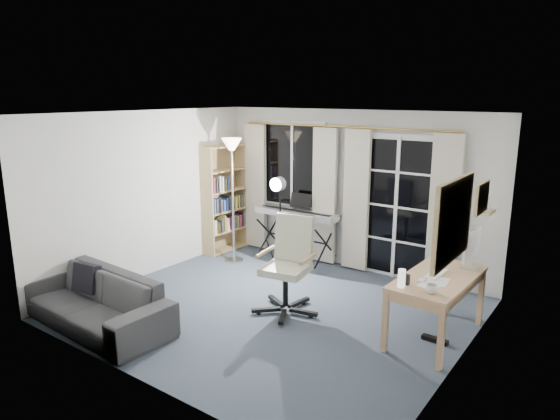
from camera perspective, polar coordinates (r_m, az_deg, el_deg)
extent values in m
cube|color=#3C4957|center=(6.36, -0.83, -11.34)|extent=(4.50, 4.00, 0.02)
cube|color=white|center=(8.08, 1.54, 5.17)|extent=(1.20, 0.06, 1.40)
cube|color=black|center=(8.06, 1.42, 5.15)|extent=(1.10, 0.02, 1.30)
cube|color=white|center=(8.05, 1.38, 5.14)|extent=(0.04, 0.03, 1.30)
cube|color=white|center=(7.33, 13.23, 0.20)|extent=(1.32, 0.06, 2.11)
cube|color=black|center=(7.41, 11.01, 0.46)|extent=(0.55, 0.02, 1.95)
cube|color=black|center=(7.19, 15.34, -0.17)|extent=(0.55, 0.02, 1.95)
cube|color=white|center=(7.29, 13.11, 0.14)|extent=(0.05, 0.04, 2.05)
cube|color=white|center=(7.41, 12.92, -3.44)|extent=(1.15, 0.03, 0.03)
cube|color=white|center=(7.28, 13.12, 0.33)|extent=(1.15, 0.03, 0.03)
cube|color=white|center=(7.19, 13.32, 4.22)|extent=(1.15, 0.03, 0.03)
cylinder|color=gold|center=(7.48, 7.00, 9.43)|extent=(3.50, 0.03, 0.03)
cube|color=beige|center=(8.48, -2.77, 2.67)|extent=(0.40, 0.07, 2.10)
cube|color=beige|center=(7.73, 5.09, 1.59)|extent=(0.40, 0.07, 2.10)
cube|color=beige|center=(7.47, 8.71, 1.08)|extent=(0.40, 0.07, 2.10)
cube|color=beige|center=(6.99, 18.22, -0.28)|extent=(0.40, 0.07, 2.10)
cube|color=#A18155|center=(8.15, -8.36, 0.82)|extent=(0.29, 0.04, 1.81)
cube|color=#A18155|center=(8.71, -4.46, 1.73)|extent=(0.29, 0.04, 1.81)
cube|color=#A18155|center=(8.51, -6.97, 1.40)|extent=(0.07, 0.81, 1.81)
cube|color=#A18155|center=(8.64, -6.20, -4.40)|extent=(0.33, 0.83, 0.02)
cube|color=#A18155|center=(8.55, -6.26, -2.26)|extent=(0.33, 0.83, 0.02)
cube|color=#A18155|center=(8.46, -6.31, -0.02)|extent=(0.33, 0.83, 0.02)
cube|color=#A18155|center=(8.39, -6.37, 2.26)|extent=(0.33, 0.83, 0.02)
cube|color=#A18155|center=(8.33, -6.43, 4.57)|extent=(0.33, 0.83, 0.02)
cube|color=#A18155|center=(8.28, -6.50, 7.23)|extent=(0.33, 0.83, 0.02)
cube|color=silver|center=(8.28, -7.82, -1.91)|extent=(0.20, 0.06, 0.23)
cube|color=olive|center=(8.34, -7.37, -1.95)|extent=(0.20, 0.05, 0.18)
cube|color=#3B3B3B|center=(8.39, -7.01, -1.76)|extent=(0.20, 0.04, 0.21)
cube|color=olive|center=(8.43, -6.68, -1.47)|extent=(0.20, 0.04, 0.27)
cube|color=silver|center=(8.48, -6.35, -1.57)|extent=(0.20, 0.06, 0.21)
cube|color=#9B2C46|center=(8.54, -5.95, -1.44)|extent=(0.20, 0.04, 0.22)
cube|color=#3A57AE|center=(8.59, -5.63, -1.34)|extent=(0.20, 0.05, 0.22)
cube|color=olive|center=(8.64, -5.26, -1.27)|extent=(0.20, 0.04, 0.21)
cube|color=#9B2C46|center=(8.69, -4.97, -1.17)|extent=(0.20, 0.06, 0.21)
cube|color=#3B3B3B|center=(8.74, -4.59, -0.99)|extent=(0.20, 0.04, 0.24)
cube|color=#3A57AE|center=(8.19, -7.89, 0.46)|extent=(0.20, 0.04, 0.25)
cube|color=#3B3B3B|center=(8.24, -7.56, 0.52)|extent=(0.20, 0.06, 0.24)
cube|color=#3B3B3B|center=(8.30, -7.12, 0.52)|extent=(0.20, 0.04, 0.21)
cube|color=#3A57AE|center=(8.35, -6.78, 0.55)|extent=(0.20, 0.04, 0.19)
cube|color=#3A57AE|center=(8.39, -6.47, 0.68)|extent=(0.20, 0.04, 0.21)
cube|color=#3B3B3B|center=(8.44, -6.14, 0.88)|extent=(0.20, 0.04, 0.25)
cube|color=#3B3B3B|center=(8.49, -5.83, 0.79)|extent=(0.20, 0.05, 0.20)
cube|color=#E3C655|center=(8.54, -5.47, 0.92)|extent=(0.20, 0.05, 0.21)
cube|color=olive|center=(8.59, -5.13, 1.03)|extent=(0.20, 0.04, 0.22)
cube|color=#3B3B3B|center=(8.63, -4.84, 1.07)|extent=(0.20, 0.04, 0.21)
cube|color=#9B2C46|center=(8.12, -7.97, 2.85)|extent=(0.20, 0.04, 0.26)
cube|color=#3B3B3B|center=(8.18, -7.61, 2.71)|extent=(0.20, 0.04, 0.20)
cube|color=silver|center=(8.21, -7.31, 3.03)|extent=(0.20, 0.04, 0.27)
cube|color=silver|center=(8.26, -6.98, 3.02)|extent=(0.20, 0.04, 0.25)
cube|color=olive|center=(8.31, -6.65, 2.92)|extent=(0.20, 0.04, 0.20)
cube|color=#3A57AE|center=(8.35, -6.33, 3.01)|extent=(0.20, 0.05, 0.21)
cylinder|color=#B2B2B7|center=(8.08, -5.25, -5.72)|extent=(0.37, 0.37, 0.03)
cylinder|color=#B2B2B7|center=(7.83, -5.39, 0.66)|extent=(0.04, 0.04, 1.82)
cone|color=#FFE5B2|center=(7.68, -5.55, 7.48)|extent=(0.40, 0.40, 0.19)
cylinder|color=black|center=(8.25, -1.20, -2.63)|extent=(0.03, 0.68, 0.61)
cylinder|color=black|center=(8.25, -1.20, -2.63)|extent=(0.03, 0.68, 0.61)
cylinder|color=black|center=(7.68, 5.31, -3.90)|extent=(0.03, 0.68, 0.61)
cylinder|color=black|center=(7.68, 5.31, -3.90)|extent=(0.03, 0.68, 0.61)
cylinder|color=black|center=(7.95, 1.93, -3.25)|extent=(1.08, 0.03, 0.03)
cube|color=silver|center=(7.84, 1.96, -0.37)|extent=(1.41, 0.36, 0.10)
cube|color=white|center=(7.76, 1.61, -0.22)|extent=(1.30, 0.16, 0.02)
cube|color=black|center=(7.80, 1.78, -0.08)|extent=(1.26, 0.09, 0.01)
cube|color=black|center=(7.89, 2.40, 1.08)|extent=(0.38, 0.08, 0.23)
cylinder|color=black|center=(7.25, 0.66, -5.75)|extent=(0.02, 0.24, 0.61)
cylinder|color=black|center=(7.40, 0.10, -5.35)|extent=(0.21, 0.13, 0.61)
cylinder|color=black|center=(7.27, -0.71, -5.70)|extent=(0.21, 0.13, 0.61)
cylinder|color=black|center=(7.14, 0.02, -1.08)|extent=(0.03, 0.03, 1.05)
cylinder|color=silver|center=(6.99, -0.20, 2.98)|extent=(0.20, 0.11, 0.20)
cylinder|color=white|center=(6.94, -0.52, 2.91)|extent=(0.17, 0.02, 0.17)
cube|color=black|center=(6.16, 2.72, -11.58)|extent=(0.36, 0.11, 0.04)
cylinder|color=black|center=(6.14, 3.50, -11.92)|extent=(0.06, 0.06, 0.06)
cube|color=black|center=(6.41, 2.16, -10.52)|extent=(0.11, 0.36, 0.04)
cylinder|color=black|center=(6.48, 2.70, -10.47)|extent=(0.06, 0.06, 0.06)
cube|color=black|center=(6.45, -0.42, -10.38)|extent=(0.34, 0.21, 0.04)
cylinder|color=black|center=(6.53, -0.78, -10.28)|extent=(0.06, 0.06, 0.06)
cube|color=black|center=(6.21, -1.64, -11.33)|extent=(0.29, 0.29, 0.04)
cylinder|color=black|center=(6.21, -2.47, -11.57)|extent=(0.06, 0.06, 0.06)
cube|color=black|center=(6.03, 0.31, -12.13)|extent=(0.21, 0.34, 0.04)
cylinder|color=black|center=(5.96, 0.19, -12.69)|extent=(0.06, 0.06, 0.06)
cylinder|color=black|center=(6.15, 0.63, -8.96)|extent=(0.08, 0.08, 0.45)
cube|color=beige|center=(6.06, 0.64, -6.81)|extent=(0.59, 0.59, 0.09)
cube|color=beige|center=(6.16, 1.64, -3.20)|extent=(0.51, 0.22, 0.58)
cube|color=black|center=(6.20, 1.81, -2.89)|extent=(0.48, 0.19, 0.54)
cylinder|color=#A18155|center=(6.14, -1.71, -4.78)|extent=(0.12, 0.45, 0.05)
cylinder|color=#A18155|center=(5.91, 3.28, -5.54)|extent=(0.12, 0.45, 0.05)
cube|color=tan|center=(5.67, 17.61, -7.44)|extent=(0.71, 1.35, 0.04)
cube|color=tan|center=(5.70, 17.57, -8.06)|extent=(0.67, 1.31, 0.09)
cube|color=tan|center=(5.38, 11.94, -12.35)|extent=(0.06, 0.06, 0.67)
cube|color=tan|center=(5.18, 17.92, -13.77)|extent=(0.06, 0.06, 0.67)
cube|color=tan|center=(6.44, 16.93, -8.26)|extent=(0.06, 0.06, 0.67)
cube|color=tan|center=(6.28, 21.97, -9.24)|extent=(0.06, 0.06, 0.67)
cube|color=silver|center=(6.02, 20.81, -6.22)|extent=(0.17, 0.12, 0.01)
cube|color=silver|center=(5.99, 20.91, -5.08)|extent=(0.04, 0.03, 0.21)
cube|color=silver|center=(5.94, 21.03, -3.70)|extent=(0.05, 0.51, 0.32)
cube|color=black|center=(5.95, 20.86, -3.67)|extent=(0.03, 0.47, 0.28)
cube|color=white|center=(5.72, 17.38, -6.98)|extent=(0.15, 0.40, 0.02)
cube|color=white|center=(5.48, 15.84, -7.73)|extent=(0.06, 0.10, 0.02)
cube|color=white|center=(5.52, 17.58, -7.78)|extent=(0.24, 0.30, 0.01)
cube|color=white|center=(5.36, 16.57, -8.34)|extent=(0.21, 0.17, 0.00)
cube|color=black|center=(5.33, 14.32, -7.71)|extent=(0.05, 0.04, 0.11)
cylinder|color=white|center=(5.24, 13.73, -7.60)|extent=(0.08, 0.08, 0.19)
cube|color=black|center=(5.84, 17.27, -13.97)|extent=(0.29, 0.09, 0.05)
imported|color=silver|center=(5.17, 16.95, -8.51)|extent=(0.12, 0.10, 0.12)
cube|color=#A18155|center=(4.59, 19.21, -1.17)|extent=(0.04, 0.94, 0.74)
cube|color=white|center=(4.59, 18.97, -1.14)|extent=(0.01, 0.84, 0.64)
cube|color=#A18155|center=(5.43, 22.08, 1.28)|extent=(0.03, 0.42, 0.32)
cube|color=#518442|center=(5.43, 21.93, 1.30)|extent=(0.00, 0.36, 0.26)
cube|color=#A18155|center=(5.97, 22.41, -0.19)|extent=(0.16, 0.30, 0.02)
cone|color=beige|center=(5.95, 22.48, 0.65)|extent=(0.12, 0.12, 0.15)
imported|color=#2B2C2E|center=(6.18, -20.57, -8.79)|extent=(2.08, 0.69, 0.81)
cube|color=black|center=(6.45, -21.26, -7.26)|extent=(0.37, 0.23, 0.36)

